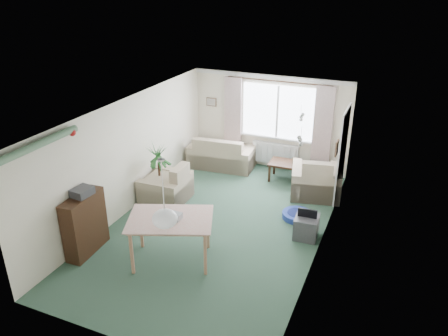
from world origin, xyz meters
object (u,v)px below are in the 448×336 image
at_px(armchair_corner, 316,175).
at_px(armchair_left, 165,182).
at_px(houseplant, 159,173).
at_px(dining_table, 172,240).
at_px(coffee_table, 290,172).
at_px(bookshelf, 85,224).
at_px(pet_bed, 297,215).
at_px(sofa, 222,151).
at_px(tv_cube, 306,227).

height_order(armchair_corner, armchair_left, armchair_corner).
distance_m(houseplant, dining_table, 2.35).
relative_size(coffee_table, bookshelf, 0.92).
bearing_deg(pet_bed, bookshelf, -140.81).
xyz_separation_m(sofa, tv_cube, (2.80, -2.45, -0.20)).
bearing_deg(armchair_corner, coffee_table, -47.34).
xyz_separation_m(armchair_corner, houseplant, (-3.12, -1.56, 0.17)).
xyz_separation_m(bookshelf, dining_table, (1.55, 0.35, -0.15)).
distance_m(armchair_left, tv_cube, 3.22).
bearing_deg(armchair_left, houseplant, -96.36).
xyz_separation_m(armchair_corner, bookshelf, (-3.32, -3.81, 0.08)).
bearing_deg(pet_bed, sofa, 143.58).
bearing_deg(armchair_corner, bookshelf, 36.09).
height_order(sofa, dining_table, sofa).
distance_m(armchair_corner, pet_bed, 1.27).
height_order(sofa, bookshelf, bookshelf).
xyz_separation_m(sofa, pet_bed, (2.47, -1.82, -0.35)).
bearing_deg(armchair_corner, pet_bed, 72.16).
bearing_deg(tv_cube, sofa, 135.18).
bearing_deg(coffee_table, dining_table, -105.09).
relative_size(sofa, armchair_corner, 1.56).
bearing_deg(houseplant, tv_cube, -4.40).
relative_size(houseplant, dining_table, 0.98).
bearing_deg(sofa, tv_cube, 134.01).
distance_m(coffee_table, dining_table, 4.09).
bearing_deg(bookshelf, pet_bed, 35.97).
xyz_separation_m(coffee_table, houseplant, (-2.42, -2.04, 0.41)).
height_order(bookshelf, dining_table, bookshelf).
distance_m(sofa, dining_table, 4.17).
bearing_deg(coffee_table, armchair_corner, -34.44).
height_order(sofa, houseplant, houseplant).
bearing_deg(sofa, armchair_corner, 161.36).
bearing_deg(bookshelf, sofa, 77.32).
distance_m(dining_table, tv_cube, 2.59).
xyz_separation_m(coffee_table, dining_table, (-1.06, -3.94, 0.18)).
bearing_deg(armchair_corner, tv_cube, 84.18).
xyz_separation_m(bookshelf, houseplant, (0.19, 2.25, 0.09)).
bearing_deg(bookshelf, coffee_table, 55.48).
xyz_separation_m(houseplant, dining_table, (1.36, -1.90, -0.23)).
relative_size(sofa, tv_cube, 3.49).
relative_size(houseplant, pet_bed, 2.12).
bearing_deg(armchair_left, armchair_corner, 116.03).
bearing_deg(armchair_left, pet_bed, 95.69).
distance_m(coffee_table, houseplant, 3.19).
height_order(sofa, armchair_left, armchair_left).
height_order(sofa, pet_bed, sofa).
bearing_deg(sofa, armchair_left, 74.83).
xyz_separation_m(coffee_table, tv_cube, (0.93, -2.30, -0.01)).
bearing_deg(armchair_corner, houseplant, 13.58).
bearing_deg(tv_cube, bookshelf, -154.26).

